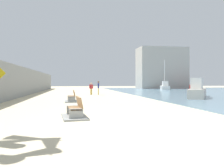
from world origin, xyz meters
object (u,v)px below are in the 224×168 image
bench_far (72,99)px  person_standing (98,87)px  boat_mid_bay (165,86)px  boat_far_left (196,86)px  person_walking (91,88)px  bench_near (75,113)px  boat_distant (198,90)px

bench_far → person_standing: (3.26, 9.57, 0.81)m
person_standing → boat_mid_bay: (16.16, 17.69, -0.34)m
boat_far_left → person_walking: bearing=-144.5°
person_standing → person_walking: bearing=137.4°
person_standing → boat_far_left: (23.65, 18.29, -0.33)m
bench_far → boat_far_left: boat_far_left is taller
boat_far_left → boat_mid_bay: bearing=-175.4°
bench_near → person_standing: person_standing is taller
person_walking → boat_mid_bay: bearing=44.8°
bench_near → boat_mid_bay: (19.18, 35.97, 0.47)m
bench_far → boat_distant: bearing=11.5°
boat_far_left → person_standing: bearing=-142.3°
boat_distant → boat_far_left: boat_distant is taller
person_standing → boat_far_left: bearing=37.7°
bench_far → boat_far_left: bearing=46.0°
boat_far_left → boat_distant: bearing=-119.0°
bench_far → boat_distant: boat_distant is taller
bench_near → boat_mid_bay: bearing=61.9°
person_walking → boat_distant: 13.05m
person_walking → boat_far_left: boat_far_left is taller
bench_far → person_standing: bearing=71.2°
person_walking → boat_far_left: 30.12m
boat_mid_bay → bench_near: bearing=-118.1°
person_standing → bench_far: bearing=-108.8°
bench_far → person_walking: 10.66m
bench_far → person_walking: bearing=77.0°
bench_far → boat_mid_bay: bearing=54.5°
person_standing → boat_distant: bearing=-35.8°
bench_far → person_standing: size_ratio=1.21×
boat_distant → bench_far: bearing=-168.5°
person_walking → boat_distant: (10.51, -7.74, -0.13)m
person_standing → boat_distant: 11.89m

